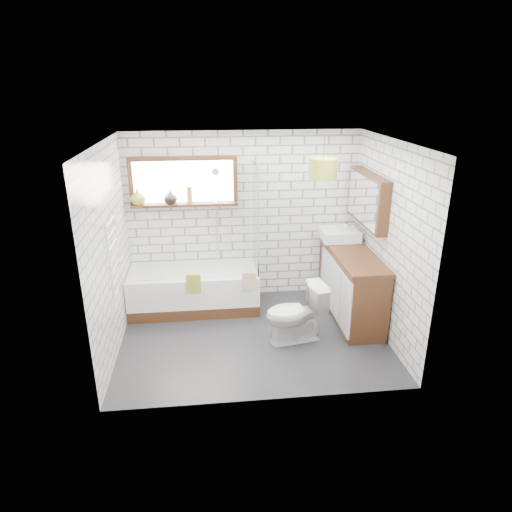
{
  "coord_description": "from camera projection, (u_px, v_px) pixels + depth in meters",
  "views": [
    {
      "loc": [
        -0.54,
        -5.2,
        3.13
      ],
      "look_at": [
        0.07,
        0.25,
        1.03
      ],
      "focal_mm": 32.0,
      "sensor_mm": 36.0,
      "label": 1
    }
  ],
  "objects": [
    {
      "name": "vase_olive",
      "position": [
        138.0,
        198.0,
        6.42
      ],
      "size": [
        0.27,
        0.27,
        0.23
      ],
      "primitive_type": "imported",
      "rotation": [
        0.0,
        0.0,
        0.29
      ],
      "color": "olive",
      "rests_on": "window"
    },
    {
      "name": "wall_back",
      "position": [
        244.0,
        217.0,
        6.77
      ],
      "size": [
        3.4,
        0.01,
        2.5
      ],
      "primitive_type": "cube",
      "color": "white",
      "rests_on": "ground"
    },
    {
      "name": "shower_riser",
      "position": [
        217.0,
        212.0,
        6.65
      ],
      "size": [
        0.02,
        0.02,
        1.3
      ],
      "primitive_type": "cylinder",
      "color": "silver",
      "rests_on": "wall_back"
    },
    {
      "name": "pendant",
      "position": [
        323.0,
        169.0,
        5.76
      ],
      "size": [
        0.36,
        0.36,
        0.26
      ],
      "primitive_type": "cylinder",
      "color": "olive",
      "rests_on": "ceiling"
    },
    {
      "name": "towel_beige",
      "position": [
        249.0,
        281.0,
        6.25
      ],
      "size": [
        0.19,
        0.05,
        0.25
      ],
      "primitive_type": "cube",
      "color": "tan",
      "rests_on": "bathtub"
    },
    {
      "name": "basin",
      "position": [
        339.0,
        234.0,
        6.65
      ],
      "size": [
        0.53,
        0.47,
        0.16
      ],
      "primitive_type": "cube",
      "color": "white",
      "rests_on": "vanity"
    },
    {
      "name": "bathtub",
      "position": [
        194.0,
        289.0,
        6.65
      ],
      "size": [
        1.84,
        0.81,
        0.59
      ],
      "primitive_type": "cube",
      "color": "white",
      "rests_on": "floor"
    },
    {
      "name": "shower_screen",
      "position": [
        255.0,
        218.0,
        6.37
      ],
      "size": [
        0.02,
        0.72,
        1.5
      ],
      "primitive_type": "cube",
      "color": "white",
      "rests_on": "bathtub"
    },
    {
      "name": "wall_front",
      "position": [
        267.0,
        292.0,
        4.35
      ],
      "size": [
        3.4,
        0.01,
        2.5
      ],
      "primitive_type": "cube",
      "color": "white",
      "rests_on": "ground"
    },
    {
      "name": "toilet",
      "position": [
        295.0,
        313.0,
        5.77
      ],
      "size": [
        0.55,
        0.81,
        0.77
      ],
      "primitive_type": "imported",
      "rotation": [
        0.0,
        0.0,
        -1.41
      ],
      "color": "white",
      "rests_on": "floor"
    },
    {
      "name": "bottle",
      "position": [
        190.0,
        196.0,
        6.49
      ],
      "size": [
        0.09,
        0.09,
        0.24
      ],
      "primitive_type": "cylinder",
      "rotation": [
        0.0,
        0.0,
        0.23
      ],
      "color": "olive",
      "rests_on": "window"
    },
    {
      "name": "wall_left",
      "position": [
        109.0,
        252.0,
        5.38
      ],
      "size": [
        0.01,
        2.6,
        2.5
      ],
      "primitive_type": "cube",
      "color": "white",
      "rests_on": "ground"
    },
    {
      "name": "towel_radiator",
      "position": [
        114.0,
        256.0,
        5.4
      ],
      "size": [
        0.06,
        0.52,
        1.0
      ],
      "primitive_type": "cube",
      "color": "white",
      "rests_on": "wall_left"
    },
    {
      "name": "wall_right",
      "position": [
        388.0,
        241.0,
        5.73
      ],
      "size": [
        0.01,
        2.6,
        2.5
      ],
      "primitive_type": "cube",
      "color": "white",
      "rests_on": "ground"
    },
    {
      "name": "ceiling",
      "position": [
        253.0,
        141.0,
        5.11
      ],
      "size": [
        3.4,
        2.6,
        0.01
      ],
      "primitive_type": "cube",
      "color": "white",
      "rests_on": "ground"
    },
    {
      "name": "vase_dark",
      "position": [
        170.0,
        198.0,
        6.47
      ],
      "size": [
        0.25,
        0.25,
        0.2
      ],
      "primitive_type": "imported",
      "rotation": [
        0.0,
        0.0,
        -0.41
      ],
      "color": "black",
      "rests_on": "window"
    },
    {
      "name": "floor",
      "position": [
        253.0,
        336.0,
        6.01
      ],
      "size": [
        3.4,
        2.6,
        0.01
      ],
      "primitive_type": "cube",
      "color": "#232326",
      "rests_on": "ground"
    },
    {
      "name": "window",
      "position": [
        184.0,
        182.0,
        6.44
      ],
      "size": [
        1.52,
        0.16,
        0.68
      ],
      "primitive_type": "cube",
      "color": "#381D0F",
      "rests_on": "wall_back"
    },
    {
      "name": "vanity",
      "position": [
        351.0,
        283.0,
        6.39
      ],
      "size": [
        0.54,
        1.69,
        0.96
      ],
      "primitive_type": "cube",
      "color": "#381D0F",
      "rests_on": "floor"
    },
    {
      "name": "mirror_cabinet",
      "position": [
        368.0,
        199.0,
        6.14
      ],
      "size": [
        0.16,
        1.2,
        0.7
      ],
      "primitive_type": "cube",
      "color": "#381D0F",
      "rests_on": "wall_right"
    },
    {
      "name": "tap",
      "position": [
        350.0,
        230.0,
        6.65
      ],
      "size": [
        0.03,
        0.03,
        0.17
      ],
      "primitive_type": "cylinder",
      "rotation": [
        0.0,
        0.0,
        -0.04
      ],
      "color": "silver",
      "rests_on": "vanity"
    },
    {
      "name": "towel_green",
      "position": [
        194.0,
        283.0,
        6.17
      ],
      "size": [
        0.19,
        0.05,
        0.26
      ],
      "primitive_type": "cube",
      "color": "olive",
      "rests_on": "bathtub"
    }
  ]
}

